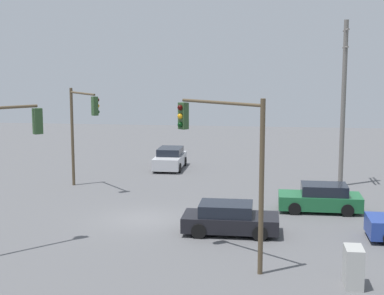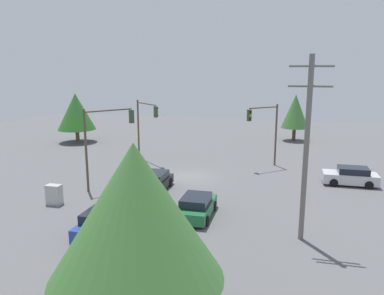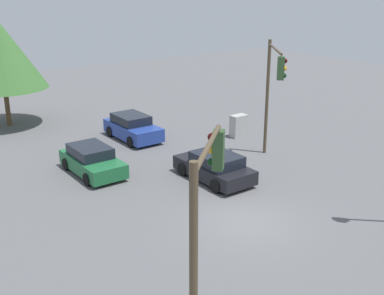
{
  "view_description": "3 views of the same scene",
  "coord_description": "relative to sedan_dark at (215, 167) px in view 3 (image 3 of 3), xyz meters",
  "views": [
    {
      "loc": [
        26.94,
        5.87,
        7.69
      ],
      "look_at": [
        -1.66,
        2.13,
        3.3
      ],
      "focal_mm": 55.0,
      "sensor_mm": 36.0,
      "label": 1
    },
    {
      "loc": [
        -7.84,
        30.34,
        9.17
      ],
      "look_at": [
        -0.39,
        0.55,
        2.73
      ],
      "focal_mm": 35.0,
      "sensor_mm": 36.0,
      "label": 2
    },
    {
      "loc": [
        -12.1,
        -12.64,
        9.07
      ],
      "look_at": [
        -1.9,
        1.19,
        3.23
      ],
      "focal_mm": 45.0,
      "sensor_mm": 36.0,
      "label": 3
    }
  ],
  "objects": [
    {
      "name": "ground_plane",
      "position": [
        -1.72,
        -4.25,
        -0.66
      ],
      "size": [
        80.0,
        80.0,
        0.0
      ],
      "primitive_type": "plane",
      "color": "#5B5B5E"
    },
    {
      "name": "tree_left",
      "position": [
        -5.14,
        15.79,
        4.11
      ],
      "size": [
        5.68,
        5.68,
        7.01
      ],
      "color": "brown",
      "rests_on": "ground_plane"
    },
    {
      "name": "sedan_green",
      "position": [
        -4.42,
        4.34,
        0.01
      ],
      "size": [
        1.99,
        4.12,
        1.4
      ],
      "rotation": [
        0.0,
        0.0,
        3.14
      ],
      "color": "#1E6638",
      "rests_on": "ground_plane"
    },
    {
      "name": "traffic_signal_cross",
      "position": [
        -7.81,
        -9.22,
        3.39
      ],
      "size": [
        2.7,
        2.5,
        5.94
      ],
      "rotation": [
        0.0,
        0.0,
        0.74
      ],
      "color": "brown",
      "rests_on": "ground_plane"
    },
    {
      "name": "traffic_signal_aux",
      "position": [
        3.84,
        0.15,
        3.69
      ],
      "size": [
        2.72,
        3.44,
        6.32
      ],
      "rotation": [
        0.0,
        0.0,
        4.06
      ],
      "color": "brown",
      "rests_on": "ground_plane"
    },
    {
      "name": "sedan_dark",
      "position": [
        0.0,
        0.0,
        0.0
      ],
      "size": [
        2.07,
        4.22,
        1.37
      ],
      "color": "black",
      "rests_on": "ground_plane"
    },
    {
      "name": "sedan_blue",
      "position": [
        0.07,
        8.1,
        0.06
      ],
      "size": [
        2.03,
        4.24,
        1.51
      ],
      "rotation": [
        0.0,
        0.0,
        3.14
      ],
      "color": "#233D93",
      "rests_on": "ground_plane"
    },
    {
      "name": "electrical_cabinet",
      "position": [
        5.63,
        4.58,
        0.03
      ],
      "size": [
        1.03,
        0.61,
        1.39
      ],
      "primitive_type": "cube",
      "color": "#B2B2AD",
      "rests_on": "ground_plane"
    }
  ]
}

